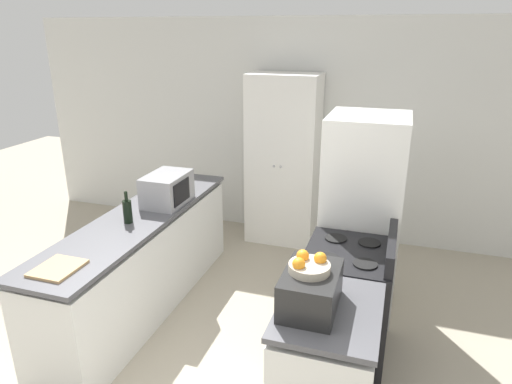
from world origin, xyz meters
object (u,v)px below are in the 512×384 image
Objects in this scene: pantry_cabinet at (283,160)px; fruit_bowl at (309,265)px; stove at (346,303)px; toaster_oven at (310,290)px; refrigerator at (362,215)px; wine_bottle at (127,211)px; microwave at (167,189)px.

fruit_bowl is at bearing -72.40° from pantry_cabinet.
toaster_oven is at bearing -99.71° from stove.
pantry_cabinet is 2.88m from toaster_oven.
pantry_cabinet is 2.87m from fruit_bowl.
stove is 4.46× the size of fruit_bowl.
pantry_cabinet is 1.57m from refrigerator.
toaster_oven is 1.91× the size of fruit_bowl.
refrigerator is at bearing 84.58° from toaster_oven.
refrigerator is 6.49× the size of wine_bottle.
fruit_bowl is (0.87, -2.73, 0.18)m from pantry_cabinet.
pantry_cabinet is 4.10× the size of microwave.
wine_bottle is 1.15× the size of fruit_bowl.
pantry_cabinet is at bearing 67.34° from wine_bottle.
fruit_bowl is at bearing -23.85° from wine_bottle.
stove is at bearing -15.04° from microwave.
stove is 0.60× the size of refrigerator.
pantry_cabinet reaches higher than wine_bottle.
fruit_bowl is (-0.02, 0.01, 0.15)m from toaster_oven.
wine_bottle reaches higher than stove.
microwave is at bearing 164.96° from stove.
pantry_cabinet is at bearing 117.71° from stove.
stove is at bearing 80.29° from toaster_oven.
microwave reaches higher than stove.
microwave is 1.77× the size of wine_bottle.
refrigerator is (1.03, -1.18, -0.10)m from pantry_cabinet.
fruit_bowl is at bearing -38.31° from microwave.
pantry_cabinet is at bearing 107.89° from toaster_oven.
pantry_cabinet is 4.36× the size of toaster_oven.
fruit_bowl reaches higher than toaster_oven.
wine_bottle is at bearing -101.08° from microwave.
fruit_bowl is at bearing -96.07° from refrigerator.
pantry_cabinet reaches higher than fruit_bowl.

